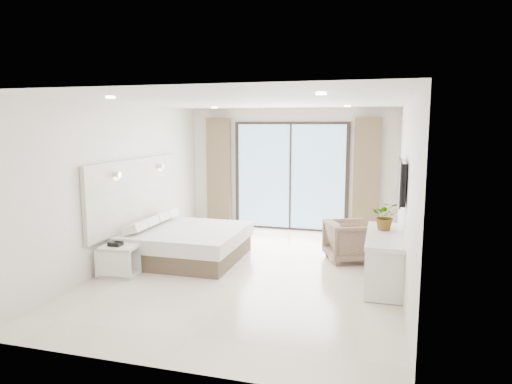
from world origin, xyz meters
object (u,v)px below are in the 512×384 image
(nightstand, at_px, (120,261))
(console_desk, at_px, (384,247))
(bed, at_px, (185,243))
(armchair, at_px, (349,239))

(nightstand, height_order, console_desk, console_desk)
(bed, xyz_separation_m, nightstand, (-0.59, -1.12, -0.04))
(console_desk, height_order, armchair, console_desk)
(bed, relative_size, console_desk, 1.17)
(bed, height_order, armchair, armchair)
(nightstand, bearing_deg, console_desk, 3.57)
(nightstand, xyz_separation_m, armchair, (3.39, 1.80, 0.14))
(bed, bearing_deg, console_desk, -6.94)
(console_desk, distance_m, armchair, 1.26)
(nightstand, bearing_deg, armchair, 21.53)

